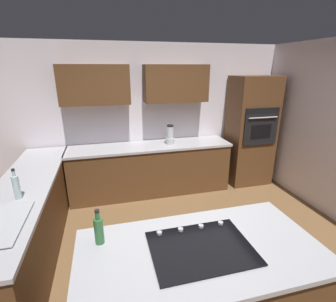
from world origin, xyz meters
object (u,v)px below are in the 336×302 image
blender (170,136)px  dish_soap_bottle (16,187)px  oil_bottle (99,230)px  cooktop (201,247)px  wall_oven (250,131)px

blender → dish_soap_bottle: (2.02, 1.47, -0.01)m
oil_bottle → dish_soap_bottle: bearing=-48.3°
cooktop → blender: (-0.46, -2.65, 0.14)m
wall_oven → cooktop: 3.37m
dish_soap_bottle → blender: bearing=-143.9°
cooktop → blender: bearing=-100.0°
oil_bottle → cooktop: bearing=160.9°
wall_oven → dish_soap_bottle: size_ratio=6.14×
wall_oven → oil_bottle: size_ratio=7.01×
wall_oven → blender: 1.60m
wall_oven → blender: wall_oven is taller
wall_oven → dish_soap_bottle: wall_oven is taller
wall_oven → oil_bottle: 3.70m
dish_soap_bottle → oil_bottle: size_ratio=1.14×
wall_oven → blender: size_ratio=5.91×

